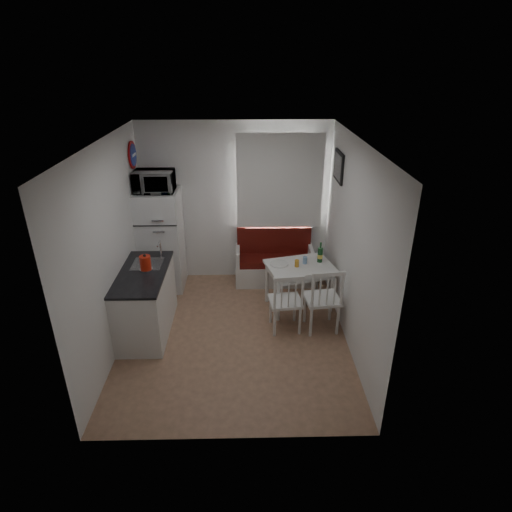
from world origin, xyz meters
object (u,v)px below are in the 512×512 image
(wine_bottle, at_px, (320,252))
(dining_table, at_px, (299,270))
(chair_right, at_px, (324,294))
(kitchen_counter, at_px, (146,301))
(bench, at_px, (274,265))
(microwave, at_px, (154,181))
(fridge, at_px, (161,241))
(kettle, at_px, (145,263))
(chair_left, at_px, (286,297))

(wine_bottle, bearing_deg, dining_table, -161.93)
(chair_right, bearing_deg, kitchen_counter, 170.85)
(bench, xyz_separation_m, microwave, (-1.80, -0.16, 1.48))
(dining_table, distance_m, wine_bottle, 0.40)
(fridge, bearing_deg, wine_bottle, -13.70)
(kettle, bearing_deg, kitchen_counter, -147.40)
(chair_left, bearing_deg, kettle, 169.01)
(chair_left, height_order, wine_bottle, wine_bottle)
(bench, bearing_deg, fridge, -176.53)
(dining_table, bearing_deg, fridge, 147.44)
(bench, relative_size, wine_bottle, 4.10)
(dining_table, xyz_separation_m, microwave, (-2.12, 0.64, 1.16))
(dining_table, bearing_deg, microwave, 148.67)
(kitchen_counter, bearing_deg, wine_bottle, 14.90)
(kitchen_counter, height_order, bench, kitchen_counter)
(dining_table, relative_size, fridge, 0.66)
(fridge, height_order, microwave, microwave)
(dining_table, height_order, kettle, kettle)
(bench, relative_size, kettle, 5.50)
(bench, xyz_separation_m, chair_right, (0.57, -1.47, 0.30))
(chair_right, relative_size, fridge, 0.32)
(fridge, bearing_deg, bench, 3.47)
(bench, bearing_deg, chair_right, -68.88)
(chair_left, xyz_separation_m, kettle, (-1.84, 0.14, 0.45))
(bench, height_order, microwave, microwave)
(chair_right, xyz_separation_m, kettle, (-2.34, 0.15, 0.41))
(fridge, bearing_deg, kettle, -88.58)
(kitchen_counter, xyz_separation_m, bench, (1.82, 1.35, -0.15))
(microwave, bearing_deg, wine_bottle, -12.58)
(kitchen_counter, height_order, chair_left, kitchen_counter)
(microwave, height_order, wine_bottle, microwave)
(chair_right, bearing_deg, fridge, 143.82)
(chair_right, height_order, microwave, microwave)
(kettle, bearing_deg, fridge, 91.42)
(fridge, height_order, wine_bottle, fridge)
(bench, distance_m, chair_left, 1.49)
(chair_left, relative_size, microwave, 0.84)
(chair_left, relative_size, fridge, 0.30)
(kettle, bearing_deg, chair_right, -3.66)
(kitchen_counter, relative_size, wine_bottle, 4.25)
(kitchen_counter, height_order, microwave, microwave)
(dining_table, distance_m, fridge, 2.24)
(bench, xyz_separation_m, dining_table, (0.32, -0.80, 0.32))
(fridge, bearing_deg, dining_table, -18.06)
(kitchen_counter, xyz_separation_m, chair_right, (2.39, -0.12, 0.15))
(fridge, distance_m, kettle, 1.23)
(kitchen_counter, xyz_separation_m, chair_left, (1.89, -0.11, 0.11))
(wine_bottle, bearing_deg, fridge, 166.30)
(chair_right, bearing_deg, chair_left, 172.91)
(kitchen_counter, relative_size, chair_right, 2.52)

